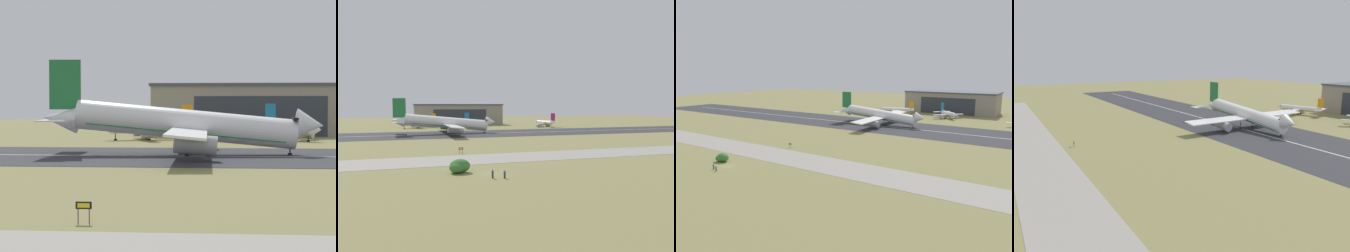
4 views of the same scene
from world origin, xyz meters
TOP-DOWN VIEW (x-y plane):
  - ground_plane at (0.00, 49.60)m, footprint 609.52×609.52m
  - runway_strip at (0.00, 99.21)m, footprint 369.52×43.18m
  - runway_centreline at (0.00, 99.21)m, footprint 332.57×0.70m
  - taxiway_road at (0.00, 19.22)m, footprint 277.14×16.37m
  - airplane_landing at (3.11, 102.55)m, footprint 54.36×59.70m
  - airplane_parked_centre at (-9.11, 151.14)m, footprint 26.09×20.21m
  - runway_sign at (-1.04, 31.03)m, footprint 1.35×0.14m

SIDE VIEW (x-z plane):
  - ground_plane at x=0.00m, z-range 0.00..0.00m
  - taxiway_road at x=0.00m, z-range 0.00..0.05m
  - runway_strip at x=0.00m, z-range 0.00..0.06m
  - runway_centreline at x=0.00m, z-range 0.06..0.07m
  - runway_sign at x=-1.04m, z-range 0.44..2.26m
  - airplane_parked_centre at x=-9.11m, z-range -1.59..7.81m
  - airplane_landing at x=3.11m, z-range -3.48..14.80m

